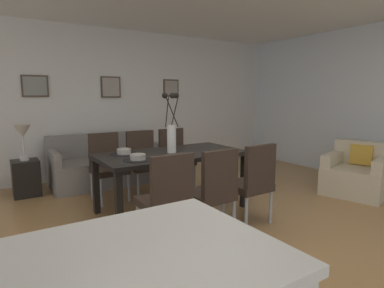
% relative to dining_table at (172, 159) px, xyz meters
% --- Properties ---
extents(ground_plane, '(9.00, 9.00, 0.00)m').
position_rel_dining_table_xyz_m(ground_plane, '(-0.09, -0.98, -0.66)').
color(ground_plane, '#A87A47').
extents(back_wall_panel, '(9.00, 0.10, 2.60)m').
position_rel_dining_table_xyz_m(back_wall_panel, '(-0.09, 2.27, 0.64)').
color(back_wall_panel, silver).
rests_on(back_wall_panel, ground).
extents(side_window_wall, '(0.10, 6.30, 2.60)m').
position_rel_dining_table_xyz_m(side_window_wall, '(3.56, -0.58, 0.64)').
color(side_window_wall, white).
rests_on(side_window_wall, ground).
extents(dining_table, '(1.80, 0.93, 0.74)m').
position_rel_dining_table_xyz_m(dining_table, '(0.00, 0.00, 0.00)').
color(dining_table, black).
rests_on(dining_table, ground).
extents(dining_chair_near_left, '(0.45, 0.45, 0.92)m').
position_rel_dining_table_xyz_m(dining_chair_near_left, '(-0.53, -0.86, -0.15)').
color(dining_chair_near_left, '#33261E').
rests_on(dining_chair_near_left, ground).
extents(dining_chair_near_right, '(0.46, 0.46, 0.92)m').
position_rel_dining_table_xyz_m(dining_chair_near_right, '(-0.54, 0.88, -0.15)').
color(dining_chair_near_right, '#33261E').
rests_on(dining_chair_near_right, ground).
extents(dining_chair_far_left, '(0.46, 0.46, 0.92)m').
position_rel_dining_table_xyz_m(dining_chair_far_left, '(-0.03, -0.90, -0.15)').
color(dining_chair_far_left, '#33261E').
rests_on(dining_chair_far_left, ground).
extents(dining_chair_far_right, '(0.46, 0.46, 0.92)m').
position_rel_dining_table_xyz_m(dining_chair_far_right, '(-0.00, 0.87, -0.15)').
color(dining_chair_far_right, '#33261E').
rests_on(dining_chair_far_right, ground).
extents(dining_chair_mid_left, '(0.45, 0.45, 0.92)m').
position_rel_dining_table_xyz_m(dining_chair_mid_left, '(0.54, -0.88, -0.15)').
color(dining_chair_mid_left, '#33261E').
rests_on(dining_chair_mid_left, ground).
extents(dining_chair_mid_right, '(0.45, 0.45, 0.92)m').
position_rel_dining_table_xyz_m(dining_chair_mid_right, '(0.54, 0.87, -0.15)').
color(dining_chair_mid_right, '#33261E').
rests_on(dining_chair_mid_right, ground).
extents(centerpiece_vase, '(0.21, 0.23, 0.73)m').
position_rel_dining_table_xyz_m(centerpiece_vase, '(0.00, 0.00, 0.36)').
color(centerpiece_vase, white).
rests_on(centerpiece_vase, dining_table).
extents(placemat_near_left, '(0.32, 0.32, 0.01)m').
position_rel_dining_table_xyz_m(placemat_near_left, '(-0.54, -0.21, 0.08)').
color(placemat_near_left, black).
rests_on(placemat_near_left, dining_table).
extents(bowl_near_left, '(0.17, 0.17, 0.07)m').
position_rel_dining_table_xyz_m(bowl_near_left, '(-0.54, -0.21, 0.12)').
color(bowl_near_left, '#B2ADA3').
rests_on(bowl_near_left, dining_table).
extents(placemat_near_right, '(0.32, 0.32, 0.01)m').
position_rel_dining_table_xyz_m(placemat_near_right, '(-0.54, 0.21, 0.08)').
color(placemat_near_right, black).
rests_on(placemat_near_right, dining_table).
extents(bowl_near_right, '(0.17, 0.17, 0.07)m').
position_rel_dining_table_xyz_m(bowl_near_right, '(-0.54, 0.21, 0.12)').
color(bowl_near_right, '#B2ADA3').
rests_on(bowl_near_right, dining_table).
extents(sofa, '(1.79, 0.84, 0.80)m').
position_rel_dining_table_xyz_m(sofa, '(-0.27, 1.72, -0.38)').
color(sofa, gray).
rests_on(sofa, ground).
extents(side_table, '(0.36, 0.36, 0.52)m').
position_rel_dining_table_xyz_m(side_table, '(-1.49, 1.65, -0.40)').
color(side_table, black).
rests_on(side_table, ground).
extents(table_lamp, '(0.22, 0.22, 0.51)m').
position_rel_dining_table_xyz_m(table_lamp, '(-1.49, 1.65, 0.23)').
color(table_lamp, beige).
rests_on(table_lamp, side_table).
extents(armchair, '(0.99, 0.99, 0.75)m').
position_rel_dining_table_xyz_m(armchair, '(2.63, -0.87, -0.38)').
color(armchair, beige).
rests_on(armchair, ground).
extents(framed_picture_left, '(0.39, 0.03, 0.34)m').
position_rel_dining_table_xyz_m(framed_picture_left, '(-1.22, 2.20, 0.92)').
color(framed_picture_left, '#473828').
extents(framed_picture_center, '(0.35, 0.03, 0.37)m').
position_rel_dining_table_xyz_m(framed_picture_center, '(-0.00, 2.20, 0.92)').
color(framed_picture_center, '#473828').
extents(framed_picture_right, '(0.33, 0.03, 0.33)m').
position_rel_dining_table_xyz_m(framed_picture_right, '(1.22, 2.20, 0.92)').
color(framed_picture_right, '#473828').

